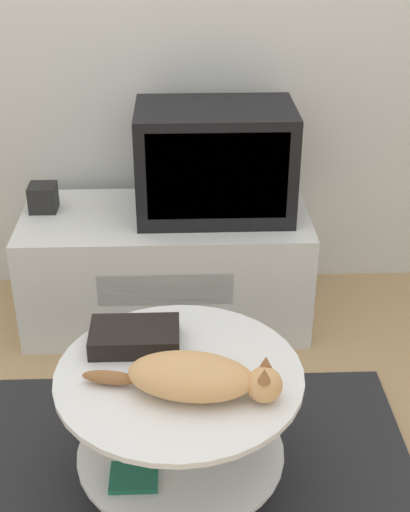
{
  "coord_description": "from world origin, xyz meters",
  "views": [
    {
      "loc": [
        0.07,
        -1.62,
        1.73
      ],
      "look_at": [
        0.15,
        0.48,
        0.58
      ],
      "focal_mm": 50.0,
      "sensor_mm": 36.0,
      "label": 1
    }
  ],
  "objects_px": {
    "dvd_box": "(135,337)",
    "speaker": "(43,198)",
    "cat": "(198,377)",
    "tv": "(215,161)"
  },
  "relations": [
    {
      "from": "dvd_box",
      "to": "speaker",
      "type": "bearing_deg",
      "value": 114.42
    },
    {
      "from": "dvd_box",
      "to": "cat",
      "type": "distance_m",
      "value": 0.3
    },
    {
      "from": "dvd_box",
      "to": "tv",
      "type": "bearing_deg",
      "value": 72.08
    },
    {
      "from": "cat",
      "to": "speaker",
      "type": "bearing_deg",
      "value": 127.88
    },
    {
      "from": "tv",
      "to": "speaker",
      "type": "xyz_separation_m",
      "value": [
        -0.7,
        0.04,
        -0.16
      ]
    },
    {
      "from": "dvd_box",
      "to": "cat",
      "type": "relative_size",
      "value": 0.49
    },
    {
      "from": "speaker",
      "to": "dvd_box",
      "type": "bearing_deg",
      "value": -65.58
    },
    {
      "from": "tv",
      "to": "speaker",
      "type": "height_order",
      "value": "tv"
    },
    {
      "from": "speaker",
      "to": "cat",
      "type": "distance_m",
      "value": 1.3
    },
    {
      "from": "dvd_box",
      "to": "cat",
      "type": "xyz_separation_m",
      "value": [
        0.18,
        -0.23,
        0.02
      ]
    }
  ]
}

